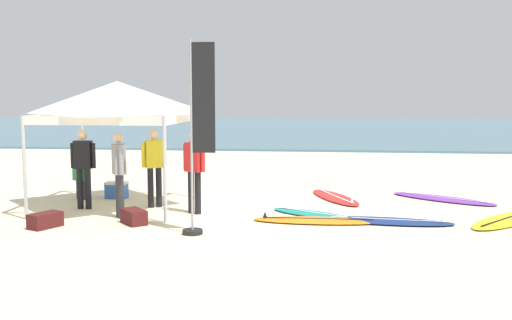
% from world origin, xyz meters
% --- Properties ---
extents(ground_plane, '(80.00, 80.00, 0.00)m').
position_xyz_m(ground_plane, '(0.00, 0.00, 0.00)').
color(ground_plane, beige).
extents(sea, '(80.00, 36.00, 0.10)m').
position_xyz_m(sea, '(0.00, 31.76, 0.05)').
color(sea, teal).
rests_on(sea, ground).
extents(canopy_tent, '(2.95, 2.95, 2.75)m').
position_xyz_m(canopy_tent, '(-2.87, 0.33, 2.39)').
color(canopy_tent, '#B7B7BC').
rests_on(canopy_tent, ground).
extents(surfboard_red, '(1.47, 2.43, 0.19)m').
position_xyz_m(surfboard_red, '(1.84, 1.98, 0.04)').
color(surfboard_red, red).
rests_on(surfboard_red, ground).
extents(surfboard_yellow, '(2.20, 2.42, 0.19)m').
position_xyz_m(surfboard_yellow, '(5.14, -0.20, 0.04)').
color(surfboard_yellow, yellow).
rests_on(surfboard_yellow, ground).
extents(surfboard_navy, '(2.58, 0.95, 0.19)m').
position_xyz_m(surfboard_navy, '(2.80, -0.61, 0.04)').
color(surfboard_navy, navy).
rests_on(surfboard_navy, ground).
extents(surfboard_purple, '(2.48, 2.08, 0.19)m').
position_xyz_m(surfboard_purple, '(4.36, 2.09, 0.04)').
color(surfboard_purple, purple).
rests_on(surfboard_purple, ground).
extents(surfboard_teal, '(2.01, 1.54, 0.19)m').
position_xyz_m(surfboard_teal, '(1.38, -0.09, 0.04)').
color(surfboard_teal, '#19847F').
rests_on(surfboard_teal, ground).
extents(surfboard_orange, '(2.51, 0.69, 0.19)m').
position_xyz_m(surfboard_orange, '(1.45, -0.70, 0.04)').
color(surfboard_orange, orange).
rests_on(surfboard_orange, ground).
extents(person_yellow, '(0.51, 0.35, 1.71)m').
position_xyz_m(person_yellow, '(-2.11, 0.44, 0.99)').
color(person_yellow, black).
rests_on(person_yellow, ground).
extents(person_red, '(0.50, 0.36, 1.71)m').
position_xyz_m(person_red, '(-1.09, -0.15, 0.99)').
color(person_red, black).
rests_on(person_red, ground).
extents(person_grey, '(0.37, 0.49, 1.71)m').
position_xyz_m(person_grey, '(-2.50, -0.70, 0.99)').
color(person_grey, '#2D2D33').
rests_on(person_grey, ground).
extents(person_black, '(0.55, 0.23, 1.71)m').
position_xyz_m(person_black, '(-3.57, 0.08, 0.99)').
color(person_black, black).
rests_on(person_black, ground).
extents(person_green, '(0.48, 0.38, 1.20)m').
position_xyz_m(person_green, '(-4.14, 1.24, 0.66)').
color(person_green, '#2D2D33').
rests_on(person_green, ground).
extents(banner_flag, '(0.60, 0.36, 3.40)m').
position_xyz_m(banner_flag, '(-0.62, -1.96, 1.57)').
color(banner_flag, '#99999E').
rests_on(banner_flag, ground).
extents(gear_bag_near_tent, '(0.63, 0.66, 0.28)m').
position_xyz_m(gear_bag_near_tent, '(-2.03, -1.27, 0.14)').
color(gear_bag_near_tent, '#4C1919').
rests_on(gear_bag_near_tent, ground).
extents(gear_bag_by_pole, '(0.55, 0.68, 0.28)m').
position_xyz_m(gear_bag_by_pole, '(-3.56, -1.78, 0.14)').
color(gear_bag_by_pole, '#4C1919').
rests_on(gear_bag_by_pole, ground).
extents(cooler_box, '(0.50, 0.36, 0.39)m').
position_xyz_m(cooler_box, '(-3.35, 1.47, 0.20)').
color(cooler_box, '#2D60B7').
rests_on(cooler_box, ground).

